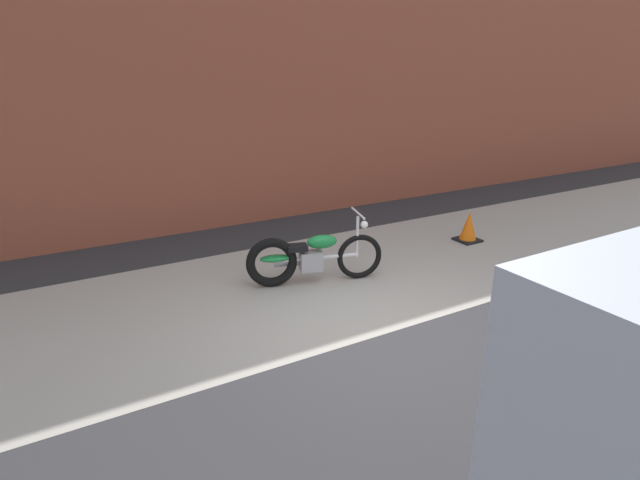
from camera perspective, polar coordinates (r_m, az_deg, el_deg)
ground_plane at (r=6.01m, az=6.64°, el=-10.81°), size 80.00×80.00×0.00m
sidewalk_slab at (r=7.33m, az=-1.43°, el=-4.90°), size 36.00×3.50×0.01m
brick_building_wall at (r=9.89m, az=-11.42°, el=15.47°), size 36.00×0.50×4.83m
motorcycle_green at (r=7.18m, az=-1.63°, el=-2.00°), size 1.96×0.80×1.03m
traffic_cone at (r=9.37m, az=16.53°, el=1.34°), size 0.40×0.40×0.55m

